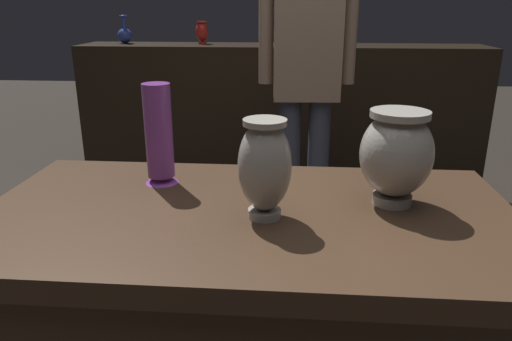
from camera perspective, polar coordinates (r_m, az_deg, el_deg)
name	(u,v)px	position (r m, az deg, el deg)	size (l,w,h in m)	color
back_display_shelf	(280,121)	(3.28, 2.81, 5.90)	(2.60, 0.40, 0.99)	black
vase_centerpiece	(265,166)	(1.01, 1.03, 0.53)	(0.11, 0.11, 0.22)	gray
vase_tall_behind	(396,154)	(1.12, 16.20, 1.91)	(0.16, 0.16, 0.22)	gray
vase_left_accent	(159,136)	(1.24, -11.36, 4.00)	(0.08, 0.08, 0.26)	#7A388E
shelf_vase_center	(282,20)	(3.27, 3.05, 17.31)	(0.11, 0.11, 0.32)	#477A38
shelf_vase_far_left	(125,34)	(3.45, -15.21, 15.21)	(0.10, 0.10, 0.18)	#2D429E
shelf_vase_left	(202,32)	(3.31, -6.38, 15.95)	(0.08, 0.08, 0.14)	red
visitor_center_back	(307,69)	(2.43, 5.99, 11.85)	(0.47, 0.20, 1.60)	#333847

